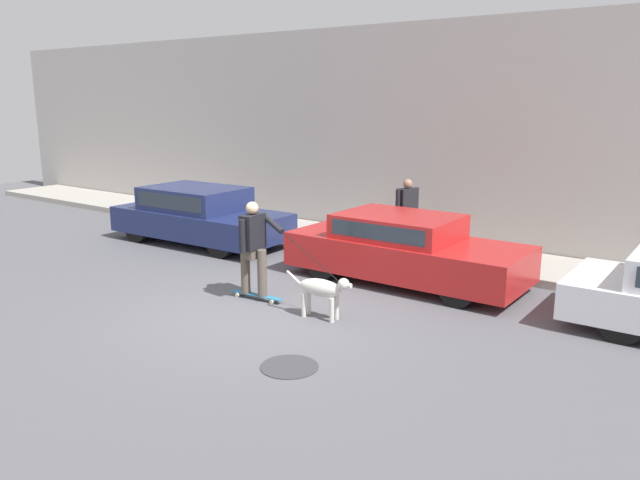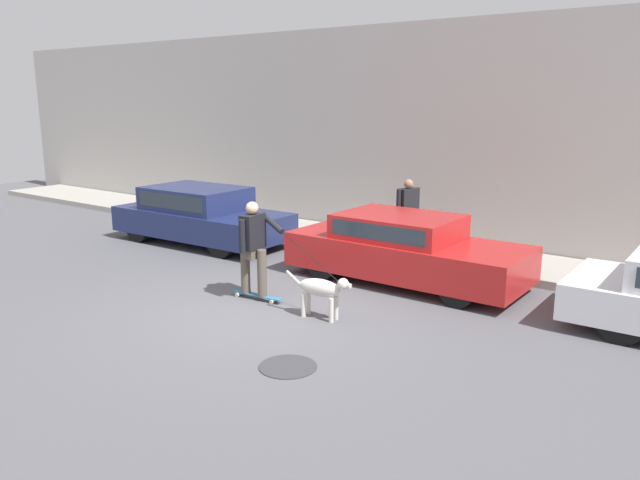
{
  "view_description": "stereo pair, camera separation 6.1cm",
  "coord_description": "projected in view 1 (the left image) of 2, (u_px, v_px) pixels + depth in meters",
  "views": [
    {
      "loc": [
        6.16,
        -6.87,
        3.27
      ],
      "look_at": [
        0.2,
        1.32,
        0.95
      ],
      "focal_mm": 35.0,
      "sensor_mm": 36.0,
      "label": 1
    },
    {
      "loc": [
        6.21,
        -6.83,
        3.27
      ],
      "look_at": [
        0.2,
        1.32,
        0.95
      ],
      "focal_mm": 35.0,
      "sensor_mm": 36.0,
      "label": 2
    }
  ],
  "objects": [
    {
      "name": "skateboarder",
      "position": [
        254.0,
        245.0,
        10.14
      ],
      "size": [
        2.27,
        0.63,
        1.64
      ],
      "rotation": [
        0.0,
        0.0,
        0.08
      ],
      "color": "beige",
      "rests_on": "ground_plane"
    },
    {
      "name": "parked_car_1",
      "position": [
        404.0,
        250.0,
        11.2
      ],
      "size": [
        4.29,
        1.71,
        1.23
      ],
      "rotation": [
        0.0,
        0.0,
        0.0
      ],
      "color": "black",
      "rests_on": "ground_plane"
    },
    {
      "name": "back_wall",
      "position": [
        436.0,
        135.0,
        13.85
      ],
      "size": [
        32.0,
        0.3,
        4.89
      ],
      "color": "#B2ADA8",
      "rests_on": "ground_plane"
    },
    {
      "name": "dog",
      "position": [
        322.0,
        289.0,
        9.35
      ],
      "size": [
        1.13,
        0.33,
        0.69
      ],
      "rotation": [
        0.0,
        0.0,
        0.09
      ],
      "color": "beige",
      "rests_on": "ground_plane"
    },
    {
      "name": "sidewalk_curb",
      "position": [
        409.0,
        249.0,
        13.48
      ],
      "size": [
        30.0,
        1.96,
        0.15
      ],
      "color": "#A39E93",
      "rests_on": "ground_plane"
    },
    {
      "name": "manhole_cover",
      "position": [
        289.0,
        367.0,
        7.74
      ],
      "size": [
        0.73,
        0.73,
        0.01
      ],
      "color": "#38383D",
      "rests_on": "ground_plane"
    },
    {
      "name": "pedestrian_with_bag",
      "position": [
        406.0,
        212.0,
        12.85
      ],
      "size": [
        0.35,
        0.72,
        1.49
      ],
      "rotation": [
        0.0,
        0.0,
        2.82
      ],
      "color": "#28282D",
      "rests_on": "sidewalk_curb"
    },
    {
      "name": "parked_car_0",
      "position": [
        199.0,
        216.0,
        14.23
      ],
      "size": [
        4.24,
        1.89,
        1.28
      ],
      "rotation": [
        0.0,
        0.0,
        0.03
      ],
      "color": "black",
      "rests_on": "ground_plane"
    },
    {
      "name": "ground_plane",
      "position": [
        260.0,
        313.0,
        9.68
      ],
      "size": [
        36.0,
        36.0,
        0.0
      ],
      "primitive_type": "plane",
      "color": "#545459"
    }
  ]
}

